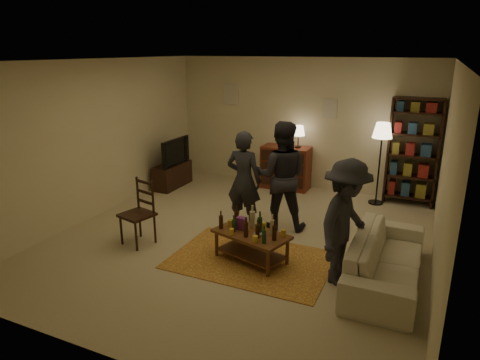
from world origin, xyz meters
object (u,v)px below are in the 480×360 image
Objects in this scene: sofa at (386,259)px; person_by_sofa at (345,223)px; floor_lamp at (382,136)px; tv_stand at (172,169)px; dresser at (286,166)px; coffee_table at (251,235)px; bookshelf at (413,151)px; person_right at (281,176)px; person_left at (244,180)px; dining_chair at (140,210)px.

sofa is 1.29× the size of person_by_sofa.
person_by_sofa is (-0.00, -3.18, -0.51)m from floor_lamp.
dresser reaches higher than tv_stand.
tv_stand is (-2.87, 2.41, 0.00)m from coffee_table.
dresser is at bearing 100.54° from coffee_table.
person_by_sofa is (-0.55, -3.43, -0.23)m from bookshelf.
coffee_table is 0.73× the size of floor_lamp.
dresser is 2.17m from person_right.
person_by_sofa is (1.27, -0.05, 0.42)m from coffee_table.
tv_stand is 4.84m from person_by_sofa.
floor_lamp reaches higher than tv_stand.
person_left reaches higher than person_by_sofa.
person_by_sofa reaches higher than dresser.
floor_lamp is at bearing -140.36° from person_right.
person_right is 1.10× the size of person_by_sofa.
person_left reaches higher than floor_lamp.
tv_stand is (-1.11, 2.56, -0.15)m from dining_chair.
dresser is 0.67× the size of bookshelf.
coffee_table is 0.84× the size of dresser.
bookshelf is at bearing 58.66° from dining_chair.
bookshelf reaches higher than dining_chair.
bookshelf is 0.66m from floor_lamp.
person_by_sofa is at bearing 150.61° from person_left.
dining_chair is (-1.76, -0.15, 0.15)m from coffee_table.
coffee_table is 3.38m from dresser.
dresser is 0.84× the size of person_by_sofa.
sofa is at bearing 19.78° from dining_chair.
dresser is (1.14, 3.47, -0.06)m from dining_chair.
person_by_sofa is (3.04, 0.10, 0.28)m from dining_chair.
person_right is (1.74, 1.43, 0.36)m from dining_chair.
coffee_table is 1.08× the size of tv_stand.
bookshelf is 1.24× the size of person_left.
tv_stand is 5.14m from sofa.
dresser is at bearing 41.84° from person_by_sofa.
bookshelf is (2.44, 0.07, 0.56)m from dresser.
dining_chair is 0.63× the size of person_by_sofa.
floor_lamp is 2.30m from person_right.
tv_stand is at bearing -29.85° from person_left.
dining_chair is 0.65× the size of floor_lamp.
sofa is (3.54, 0.36, -0.23)m from dining_chair.
floor_lamp is (4.15, 0.72, 0.93)m from tv_stand.
dresser is at bearing -87.95° from person_left.
floor_lamp is (1.89, -0.19, 0.84)m from dresser.
sofa is 2.54m from person_left.
bookshelf is at bearing 1.57° from dresser.
person_left is at bearing 72.13° from person_by_sofa.
floor_lamp reaches higher than sofa.
dining_chair is 2.28m from person_right.
person_right reaches higher than person_by_sofa.
dining_chair is at bearing -108.23° from dresser.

